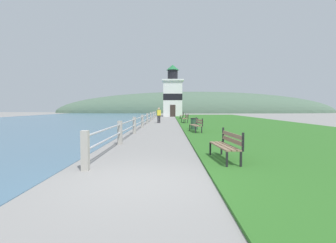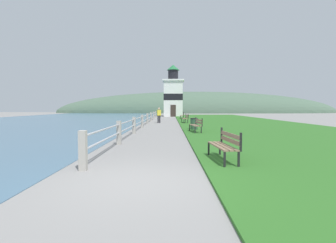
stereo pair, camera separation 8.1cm
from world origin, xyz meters
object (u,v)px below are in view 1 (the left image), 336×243
object	(u,v)px
park_bench_by_lighthouse	(182,115)
trash_bin	(194,124)
park_bench_midway	(197,124)
lighthouse	(173,95)
park_bench_near	(227,144)
person_strolling	(159,115)
park_bench_far	(185,118)

from	to	relation	value
park_bench_by_lighthouse	trash_bin	xyz separation A→B (m)	(-0.03, -17.69, -0.11)
park_bench_midway	lighthouse	distance (m)	29.51
park_bench_near	person_strolling	size ratio (longest dim) A/B	1.16
park_bench_far	person_strolling	distance (m)	2.72
lighthouse	park_bench_midway	bearing A→B (deg)	-87.75
park_bench_midway	park_bench_by_lighthouse	distance (m)	19.51
park_bench_near	park_bench_by_lighthouse	xyz separation A→B (m)	(0.08, 28.25, -0.00)
park_bench_far	lighthouse	world-z (taller)	lighthouse
park_bench_far	park_bench_midway	bearing A→B (deg)	86.44
trash_bin	lighthouse	bearing A→B (deg)	92.42
park_bench_midway	park_bench_far	world-z (taller)	same
person_strolling	park_bench_midway	bearing A→B (deg)	175.97
park_bench_midway	lighthouse	bearing A→B (deg)	-94.77
lighthouse	person_strolling	xyz separation A→B (m)	(-1.63, -19.07, -2.88)
park_bench_far	trash_bin	world-z (taller)	park_bench_far
park_bench_near	person_strolling	distance (m)	19.19
park_bench_by_lighthouse	lighthouse	bearing A→B (deg)	-77.93
park_bench_midway	trash_bin	bearing A→B (deg)	-97.35
park_bench_near	trash_bin	distance (m)	10.56
park_bench_midway	park_bench_by_lighthouse	size ratio (longest dim) A/B	1.07
park_bench_near	trash_bin	bearing A→B (deg)	-95.58
park_bench_far	trash_bin	xyz separation A→B (m)	(0.12, -8.04, -0.12)
park_bench_near	park_bench_by_lighthouse	distance (m)	28.25
park_bench_far	lighthouse	xyz separation A→B (m)	(-1.04, 19.46, 3.18)
lighthouse	person_strolling	size ratio (longest dim) A/B	5.75
park_bench_midway	person_strolling	bearing A→B (deg)	-81.81
trash_bin	park_bench_far	bearing A→B (deg)	90.88
lighthouse	park_bench_near	bearing A→B (deg)	-88.33
park_bench_far	park_bench_by_lighthouse	world-z (taller)	same
lighthouse	park_bench_by_lighthouse	bearing A→B (deg)	-83.09
park_bench_by_lighthouse	person_strolling	bearing A→B (deg)	78.22
lighthouse	trash_bin	distance (m)	27.72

